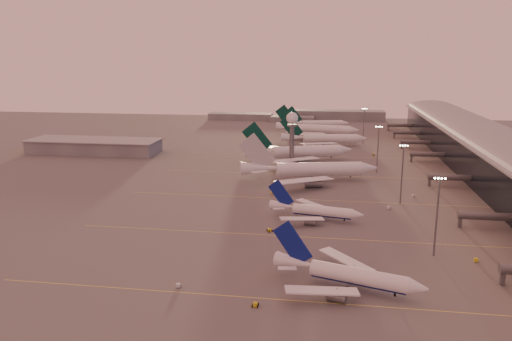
# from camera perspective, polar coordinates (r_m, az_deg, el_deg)

# --- Properties ---
(ground) EXTENTS (700.00, 700.00, 0.00)m
(ground) POSITION_cam_1_polar(r_m,az_deg,el_deg) (161.46, -1.24, -8.49)
(ground) COLOR #4F4D4D
(ground) RESTS_ON ground
(taxiway_markings) EXTENTS (180.00, 185.25, 0.02)m
(taxiway_markings) POSITION_cam_1_polar(r_m,az_deg,el_deg) (212.43, 9.40, -3.36)
(taxiway_markings) COLOR #EFDC54
(taxiway_markings) RESTS_ON ground
(terminal) EXTENTS (57.00, 362.00, 23.04)m
(terminal) POSITION_cam_1_polar(r_m,az_deg,el_deg) (275.11, 25.81, 1.48)
(terminal) COLOR black
(terminal) RESTS_ON ground
(hangar) EXTENTS (82.00, 27.00, 8.50)m
(hangar) POSITION_cam_1_polar(r_m,az_deg,el_deg) (327.52, -17.99, 2.69)
(hangar) COLOR slate
(hangar) RESTS_ON ground
(radar_tower) EXTENTS (6.40, 6.40, 31.10)m
(radar_tower) POSITION_cam_1_polar(r_m,az_deg,el_deg) (271.54, 4.14, 4.85)
(radar_tower) COLOR #595C61
(radar_tower) RESTS_ON ground
(mast_a) EXTENTS (3.60, 0.56, 25.00)m
(mast_a) POSITION_cam_1_polar(r_m,az_deg,el_deg) (158.07, 20.00, -4.50)
(mast_a) COLOR #595C61
(mast_a) RESTS_ON ground
(mast_b) EXTENTS (3.60, 0.56, 25.00)m
(mast_b) POSITION_cam_1_polar(r_m,az_deg,el_deg) (210.03, 16.37, -0.04)
(mast_b) COLOR #595C61
(mast_b) RESTS_ON ground
(mast_c) EXTENTS (3.60, 0.56, 25.00)m
(mast_c) POSITION_cam_1_polar(r_m,az_deg,el_deg) (263.08, 13.76, 2.66)
(mast_c) COLOR #595C61
(mast_c) RESTS_ON ground
(mast_d) EXTENTS (3.60, 0.56, 25.00)m
(mast_d) POSITION_cam_1_polar(r_m,az_deg,el_deg) (351.66, 12.21, 5.25)
(mast_d) COLOR #595C61
(mast_d) RESTS_ON ground
(distant_horizon) EXTENTS (165.00, 37.50, 9.00)m
(distant_horizon) POSITION_cam_1_polar(r_m,az_deg,el_deg) (476.95, 5.81, 6.23)
(distant_horizon) COLOR slate
(distant_horizon) RESTS_ON ground
(narrowbody_near) EXTENTS (40.03, 31.44, 16.14)m
(narrowbody_near) POSITION_cam_1_polar(r_m,az_deg,el_deg) (133.94, 10.37, -11.87)
(narrowbody_near) COLOR white
(narrowbody_near) RESTS_ON ground
(narrowbody_mid) EXTENTS (35.69, 28.23, 14.06)m
(narrowbody_mid) POSITION_cam_1_polar(r_m,az_deg,el_deg) (185.78, 6.81, -4.75)
(narrowbody_mid) COLOR white
(narrowbody_mid) RESTS_ON ground
(widebody_white) EXTENTS (66.64, 52.82, 23.79)m
(widebody_white) POSITION_cam_1_polar(r_m,az_deg,el_deg) (242.34, 6.19, -0.23)
(widebody_white) COLOR white
(widebody_white) RESTS_ON ground
(greentail_a) EXTENTS (62.39, 49.56, 23.53)m
(greentail_a) POSITION_cam_1_polar(r_m,az_deg,el_deg) (287.09, 4.97, 1.87)
(greentail_a) COLOR white
(greentail_a) RESTS_ON ground
(greentail_b) EXTENTS (58.39, 46.89, 21.25)m
(greentail_b) POSITION_cam_1_polar(r_m,az_deg,el_deg) (338.76, 7.81, 3.43)
(greentail_b) COLOR white
(greentail_b) RESTS_ON ground
(greentail_c) EXTENTS (63.75, 51.16, 23.24)m
(greentail_c) POSITION_cam_1_polar(r_m,az_deg,el_deg) (379.60, 7.02, 4.52)
(greentail_c) COLOR white
(greentail_c) RESTS_ON ground
(greentail_d) EXTENTS (52.80, 42.16, 19.48)m
(greentail_d) POSITION_cam_1_polar(r_m,az_deg,el_deg) (416.88, 7.07, 5.18)
(greentail_d) COLOR white
(greentail_d) RESTS_ON ground
(gsv_truck_a) EXTENTS (5.81, 4.18, 2.22)m
(gsv_truck_a) POSITION_cam_1_polar(r_m,az_deg,el_deg) (134.80, -8.69, -12.63)
(gsv_truck_a) COLOR silver
(gsv_truck_a) RESTS_ON ground
(gsv_tug_near) EXTENTS (2.29, 3.61, 1.00)m
(gsv_tug_near) POSITION_cam_1_polar(r_m,az_deg,el_deg) (124.42, -0.08, -15.09)
(gsv_tug_near) COLOR gold
(gsv_tug_near) RESTS_ON ground
(gsv_catering_a) EXTENTS (5.41, 2.84, 4.30)m
(gsv_catering_a) POSITION_cam_1_polar(r_m,az_deg,el_deg) (161.65, 23.97, -8.82)
(gsv_catering_a) COLOR gold
(gsv_catering_a) RESTS_ON ground
(gsv_tug_mid) EXTENTS (3.86, 4.12, 1.02)m
(gsv_tug_mid) POSITION_cam_1_polar(r_m,az_deg,el_deg) (172.81, 1.57, -6.84)
(gsv_tug_mid) COLOR gold
(gsv_tug_mid) RESTS_ON ground
(gsv_truck_b) EXTENTS (6.60, 3.57, 2.53)m
(gsv_truck_b) POSITION_cam_1_polar(r_m,az_deg,el_deg) (203.81, 15.06, -3.97)
(gsv_truck_b) COLOR silver
(gsv_truck_b) RESTS_ON ground
(gsv_truck_c) EXTENTS (4.79, 5.55, 2.20)m
(gsv_truck_c) POSITION_cam_1_polar(r_m,az_deg,el_deg) (218.97, 1.95, -2.40)
(gsv_truck_c) COLOR gold
(gsv_truck_c) RESTS_ON ground
(gsv_catering_b) EXTENTS (4.51, 2.20, 3.68)m
(gsv_catering_b) POSITION_cam_1_polar(r_m,az_deg,el_deg) (224.73, 17.58, -2.42)
(gsv_catering_b) COLOR silver
(gsv_catering_b) RESTS_ON ground
(gsv_tug_far) EXTENTS (2.98, 4.21, 1.10)m
(gsv_tug_far) POSITION_cam_1_polar(r_m,az_deg,el_deg) (258.19, 8.55, -0.29)
(gsv_tug_far) COLOR #5D6063
(gsv_tug_far) RESTS_ON ground
(gsv_tug_hangar) EXTENTS (3.77, 2.73, 0.98)m
(gsv_tug_hangar) POSITION_cam_1_polar(r_m,az_deg,el_deg) (312.66, 13.27, 1.80)
(gsv_tug_hangar) COLOR gold
(gsv_tug_hangar) RESTS_ON ground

